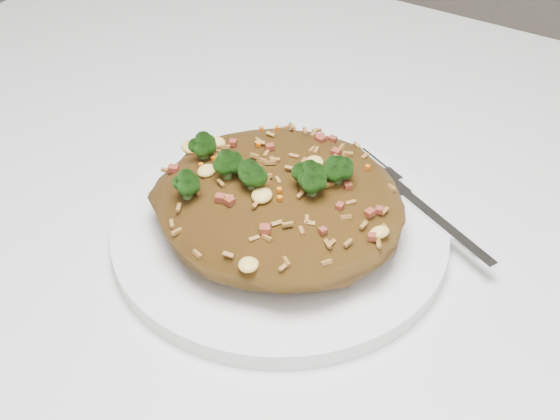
# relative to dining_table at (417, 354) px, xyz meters

# --- Properties ---
(dining_table) EXTENTS (1.20, 0.80, 0.75)m
(dining_table) POSITION_rel_dining_table_xyz_m (0.00, 0.00, 0.00)
(dining_table) COLOR silver
(dining_table) RESTS_ON ground
(plate) EXTENTS (0.25, 0.25, 0.01)m
(plate) POSITION_rel_dining_table_xyz_m (-0.11, -0.03, 0.10)
(plate) COLOR white
(plate) RESTS_ON dining_table
(fried_rice) EXTENTS (0.19, 0.18, 0.07)m
(fried_rice) POSITION_rel_dining_table_xyz_m (-0.11, -0.03, 0.14)
(fried_rice) COLOR brown
(fried_rice) RESTS_ON plate
(fork) EXTENTS (0.15, 0.09, 0.00)m
(fork) POSITION_rel_dining_table_xyz_m (-0.03, 0.04, 0.11)
(fork) COLOR silver
(fork) RESTS_ON plate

